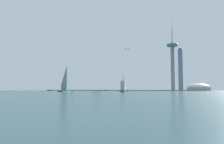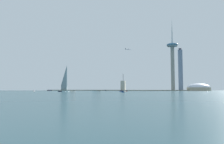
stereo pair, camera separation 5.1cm
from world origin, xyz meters
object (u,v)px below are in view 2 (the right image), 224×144
at_px(boat_3, 124,91).
at_px(boat_5, 34,91).
at_px(stadium_dome, 199,88).
at_px(boat_2, 60,91).
at_px(boat_6, 106,90).
at_px(boat_1, 127,91).
at_px(skyscraper_5, 180,70).
at_px(skyscraper_1, 65,74).
at_px(airplane, 128,49).
at_px(skyscraper_2, 123,80).
at_px(skyscraper_4, 123,86).
at_px(skyscraper_3, 95,85).
at_px(boat_7, 123,92).
at_px(skyscraper_6, 99,85).
at_px(skyscraper_0, 73,84).
at_px(boat_0, 121,91).
at_px(boat_4, 49,90).

distance_m(boat_3, boat_5, 291.95).
height_order(stadium_dome, boat_2, stadium_dome).
bearing_deg(boat_6, boat_1, -174.18).
bearing_deg(boat_6, skyscraper_5, -93.33).
xyz_separation_m(skyscraper_1, airplane, (285.48, 46.65, 109.17)).
bearing_deg(boat_5, skyscraper_2, 155.13).
bearing_deg(skyscraper_4, skyscraper_5, 12.19).
relative_size(skyscraper_2, skyscraper_3, 1.51).
distance_m(boat_1, boat_7, 200.19).
height_order(skyscraper_6, airplane, airplane).
bearing_deg(skyscraper_0, skyscraper_2, 3.12).
distance_m(skyscraper_4, airplane, 172.04).
bearing_deg(boat_2, boat_7, -39.24).
height_order(stadium_dome, boat_1, stadium_dome).
distance_m(skyscraper_4, skyscraper_6, 148.60).
distance_m(boat_5, boat_6, 260.55).
xyz_separation_m(skyscraper_4, boat_6, (-41.36, -128.54, -19.16)).
height_order(skyscraper_6, boat_3, skyscraper_6).
bearing_deg(boat_0, skyscraper_0, 157.36).
relative_size(skyscraper_5, airplane, 6.74).
distance_m(stadium_dome, airplane, 340.18).
bearing_deg(skyscraper_3, boat_7, -65.60).
bearing_deg(skyscraper_3, skyscraper_4, -32.22).
relative_size(skyscraper_3, boat_5, 7.71).
distance_m(skyscraper_1, boat_3, 508.33).
bearing_deg(boat_1, skyscraper_0, -144.65).
height_order(boat_4, boat_6, boat_4).
xyz_separation_m(skyscraper_3, boat_1, (215.68, -338.62, -26.11)).
distance_m(skyscraper_1, skyscraper_2, 267.71).
distance_m(boat_3, boat_7, 79.59).
bearing_deg(boat_6, skyscraper_4, -54.00).
bearing_deg(boat_4, boat_5, 34.33).
height_order(skyscraper_1, skyscraper_4, skyscraper_1).
relative_size(stadium_dome, skyscraper_6, 1.85).
bearing_deg(airplane, boat_3, -106.99).
height_order(boat_0, airplane, airplane).
relative_size(skyscraper_3, skyscraper_4, 0.86).
bearing_deg(boat_0, airplane, 122.98).
distance_m(skyscraper_3, boat_7, 590.08).
distance_m(stadium_dome, boat_6, 369.05).
distance_m(skyscraper_0, boat_0, 477.32).
xyz_separation_m(skyscraper_4, boat_1, (58.68, -239.69, -19.69)).
distance_m(skyscraper_6, airplane, 215.64).
relative_size(skyscraper_5, boat_0, 15.32).
bearing_deg(stadium_dome, skyscraper_1, -179.80).
relative_size(skyscraper_2, boat_0, 7.79).
relative_size(boat_5, boat_7, 1.25).
relative_size(skyscraper_3, skyscraper_5, 0.34).
height_order(skyscraper_1, skyscraper_5, skyscraper_5).
xyz_separation_m(stadium_dome, skyscraper_6, (-431.83, 65.51, 13.41)).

